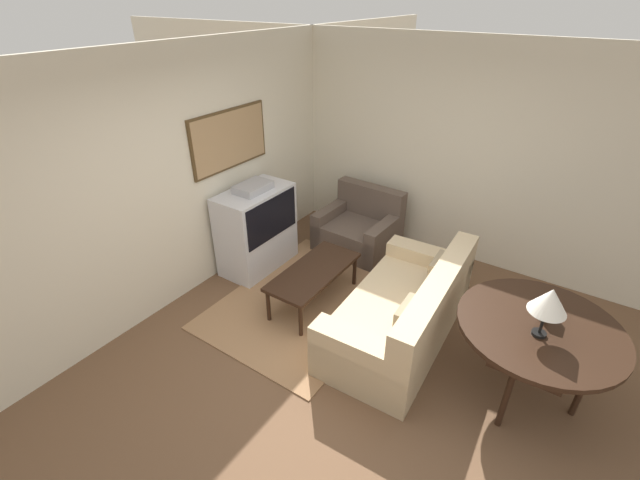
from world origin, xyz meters
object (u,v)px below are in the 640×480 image
at_px(armchair, 359,230).
at_px(table_lamp, 550,301).
at_px(coffee_table, 314,273).
at_px(couch, 403,313).
at_px(console_table, 539,331).
at_px(tv, 257,229).
at_px(mantel_clock, 548,308).

height_order(armchair, table_lamp, table_lamp).
distance_m(coffee_table, table_lamp, 2.35).
bearing_deg(couch, console_table, 84.77).
height_order(tv, coffee_table, tv).
bearing_deg(mantel_clock, coffee_table, 93.43).
distance_m(armchair, coffee_table, 1.36).
bearing_deg(couch, armchair, -138.59).
height_order(armchair, console_table, armchair).
bearing_deg(tv, console_table, -94.15).
height_order(couch, armchair, couch).
xyz_separation_m(tv, mantel_clock, (-0.09, -3.26, 0.31)).
xyz_separation_m(tv, coffee_table, (-0.23, -1.02, -0.14)).
bearing_deg(armchair, console_table, -27.09).
bearing_deg(couch, mantel_clock, 91.81).
bearing_deg(armchair, mantel_clock, -24.40).
distance_m(tv, armchair, 1.42).
relative_size(coffee_table, table_lamp, 2.68).
bearing_deg(console_table, armchair, 60.93).
distance_m(console_table, table_lamp, 0.41).
distance_m(tv, couch, 2.11).
bearing_deg(mantel_clock, couch, 94.38).
xyz_separation_m(couch, armchair, (1.29, 1.25, -0.03)).
relative_size(tv, table_lamp, 2.59).
bearing_deg(tv, armchair, -36.98).
xyz_separation_m(console_table, table_lamp, (-0.12, 0.00, 0.39)).
distance_m(tv, mantel_clock, 3.28).
distance_m(tv, console_table, 3.28).
bearing_deg(coffee_table, armchair, 7.89).
bearing_deg(console_table, coffee_table, 89.73).
height_order(armchair, mantel_clock, mantel_clock).
distance_m(coffee_table, console_table, 2.26).
bearing_deg(armchair, table_lamp, -29.28).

